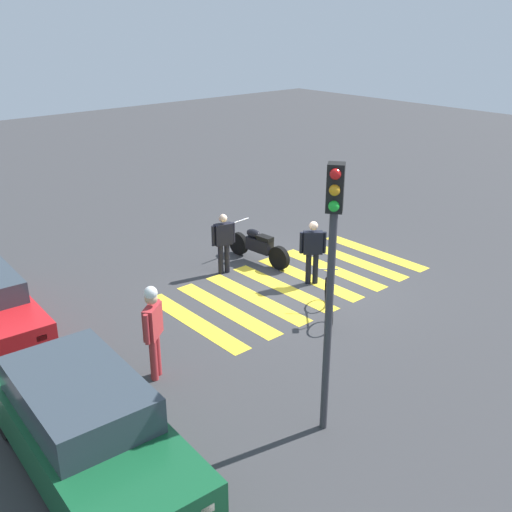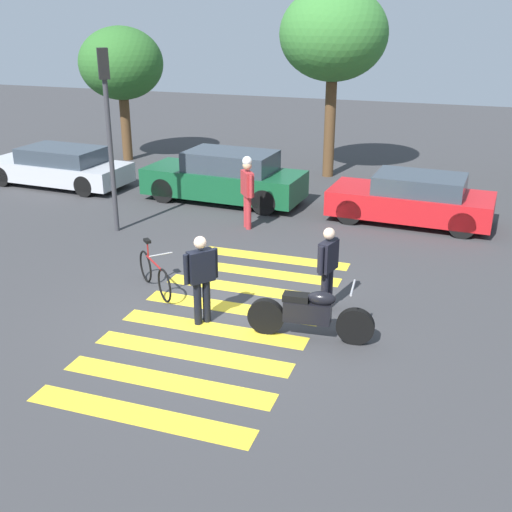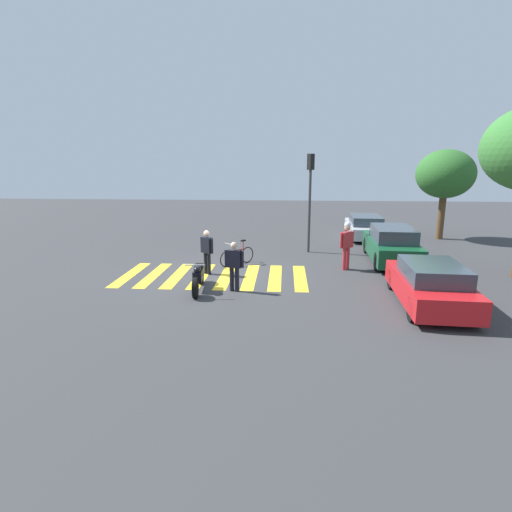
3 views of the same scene
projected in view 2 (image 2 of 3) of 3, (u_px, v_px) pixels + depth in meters
ground_plane at (223, 318)px, 11.59m from camera, size 60.00×60.00×0.00m
police_motorcycle at (310, 314)px, 10.72m from camera, size 2.18×0.62×1.04m
leaning_bicycle at (154, 274)px, 12.57m from camera, size 1.32×1.23×0.99m
officer_on_foot at (328, 264)px, 11.59m from camera, size 0.31×0.64×1.62m
officer_by_motorcycle at (201, 275)px, 11.08m from camera, size 0.45×0.54×1.65m
pedestrian_bystander at (247, 187)px, 15.94m from camera, size 0.47×0.57×1.87m
crosswalk_stripes at (223, 318)px, 11.59m from camera, size 3.40×6.75×0.01m
car_silver_sedan at (59, 167)px, 20.05m from camera, size 4.72×2.03×1.23m
car_green_compact at (225, 178)px, 18.31m from camera, size 4.73×1.99×1.49m
car_red_convertible at (412, 199)px, 16.54m from camera, size 4.27×1.97×1.29m
traffic_light_pole at (107, 113)px, 15.08m from camera, size 0.34×0.35×4.44m
street_tree_near at (121, 64)px, 22.46m from camera, size 2.98×2.98×4.73m
street_tree_mid at (334, 35)px, 19.76m from camera, size 3.40×3.40×5.98m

